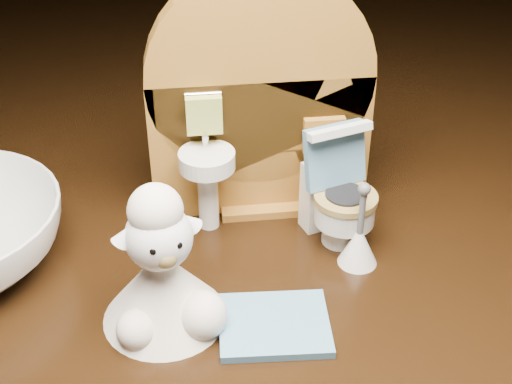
% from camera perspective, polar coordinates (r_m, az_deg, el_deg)
% --- Properties ---
extents(backdrop_panel, '(0.13, 0.05, 0.15)m').
position_cam_1_polar(backdrop_panel, '(0.41, 0.25, 6.56)').
color(backdrop_panel, '#9A6523').
rests_on(backdrop_panel, ground).
extents(toy_toilet, '(0.04, 0.05, 0.07)m').
position_cam_1_polar(toy_toilet, '(0.41, 6.50, -0.47)').
color(toy_toilet, white).
rests_on(toy_toilet, ground).
extents(bath_mat, '(0.06, 0.05, 0.00)m').
position_cam_1_polar(bath_mat, '(0.36, 1.47, -10.57)').
color(bath_mat, '#5788AC').
rests_on(bath_mat, ground).
extents(toilet_brush, '(0.02, 0.02, 0.05)m').
position_cam_1_polar(toilet_brush, '(0.40, 8.23, -4.02)').
color(toilet_brush, white).
rests_on(toilet_brush, ground).
extents(plush_lamb, '(0.06, 0.06, 0.08)m').
position_cam_1_polar(plush_lamb, '(0.35, -7.44, -6.73)').
color(plush_lamb, white).
rests_on(plush_lamb, ground).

